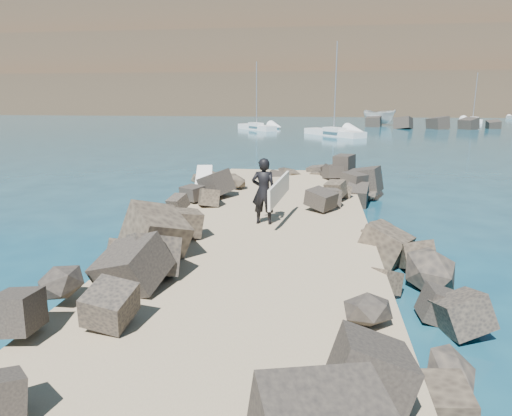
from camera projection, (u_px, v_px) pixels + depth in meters
The scene contains 12 objects.
ground at pixel (261, 252), 12.72m from camera, with size 800.00×800.00×0.00m, color #0F384C.
jetty at pixel (250, 267), 10.73m from camera, with size 6.00×26.00×0.60m, color #8C7759.
riprap_left at pixel (140, 247), 11.56m from camera, with size 2.60×22.00×1.00m, color #272421.
riprap_right at pixel (374, 258), 10.77m from camera, with size 2.60×22.00×1.00m, color black.
headland at pixel (347, 63), 161.50m from camera, with size 360.00×140.00×32.00m, color #2D4919.
surfboard_resting at pixel (204, 180), 17.87m from camera, with size 0.62×2.48×0.08m, color white.
boat_imported at pixel (379, 117), 70.54m from camera, with size 2.34×6.22×2.40m, color silver.
surfer_with_board at pixel (266, 191), 13.11m from camera, with size 1.02×2.38×1.93m.
sailboat_c at pixel (334, 133), 50.86m from camera, with size 6.79×7.89×10.17m.
sailboat_d at pixel (473, 120), 77.57m from camera, with size 2.06×7.00×8.34m.
sailboat_a at pixel (256, 127), 60.02m from camera, with size 5.86×6.67×8.78m.
headland_buildings at pixel (373, 3), 148.81m from camera, with size 137.50×30.50×5.00m.
Camera 1 is at (1.55, -11.97, 4.20)m, focal length 32.00 mm.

